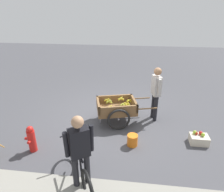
{
  "coord_description": "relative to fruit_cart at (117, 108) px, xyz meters",
  "views": [
    {
      "loc": [
        -0.74,
        5.4,
        3.18
      ],
      "look_at": [
        -0.1,
        0.11,
        0.75
      ],
      "focal_mm": 32.21,
      "sensor_mm": 36.0,
      "label": 1
    }
  ],
  "objects": [
    {
      "name": "ground_plane",
      "position": [
        0.25,
        -0.27,
        -0.44
      ],
      "size": [
        24.0,
        24.0,
        0.0
      ],
      "primitive_type": "plane",
      "color": "#47474C"
    },
    {
      "name": "fruit_cart",
      "position": [
        0.0,
        0.0,
        0.0
      ],
      "size": [
        1.79,
        1.16,
        0.73
      ],
      "color": "brown",
      "rests_on": "ground"
    },
    {
      "name": "vendor_person",
      "position": [
        -1.1,
        -0.29,
        0.53
      ],
      "size": [
        0.28,
        0.58,
        1.61
      ],
      "color": "black",
      "rests_on": "ground"
    },
    {
      "name": "bicycle",
      "position": [
        0.48,
        2.32,
        -0.09
      ],
      "size": [
        0.92,
        1.44,
        0.85
      ],
      "color": "black",
      "rests_on": "ground"
    },
    {
      "name": "cyclist_person",
      "position": [
        0.4,
        2.45,
        0.49
      ],
      "size": [
        0.45,
        0.35,
        1.56
      ],
      "color": "black",
      "rests_on": "ground"
    },
    {
      "name": "fire_hydrant",
      "position": [
        1.84,
        1.55,
        -0.1
      ],
      "size": [
        0.25,
        0.25,
        0.67
      ],
      "color": "red",
      "rests_on": "ground"
    },
    {
      "name": "plastic_bucket",
      "position": [
        -0.5,
        1.06,
        -0.29
      ],
      "size": [
        0.26,
        0.26,
        0.29
      ],
      "primitive_type": "cylinder",
      "color": "orange",
      "rests_on": "ground"
    },
    {
      "name": "apple_crate",
      "position": [
        -2.15,
        0.78,
        -0.31
      ],
      "size": [
        0.44,
        0.32,
        0.31
      ],
      "color": "beige",
      "rests_on": "ground"
    }
  ]
}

